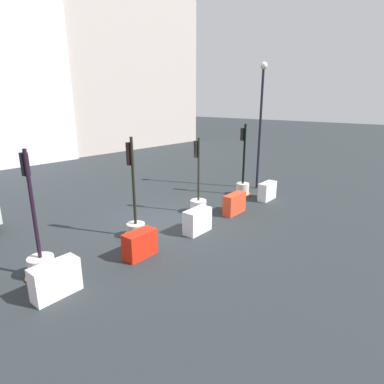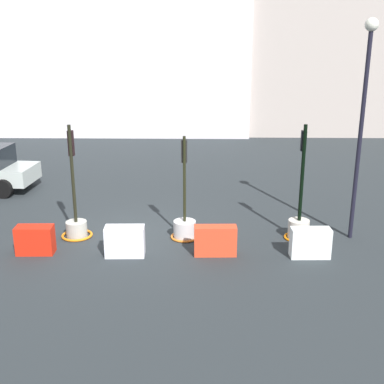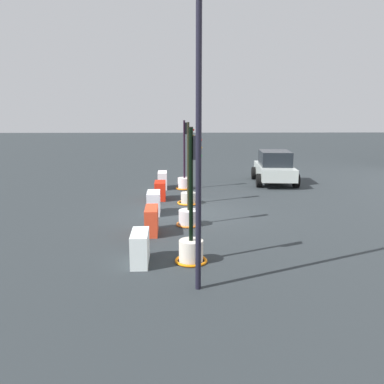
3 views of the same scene
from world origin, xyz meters
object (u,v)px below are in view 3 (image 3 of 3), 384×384
traffic_light_0 (185,179)px  construction_barrier_2 (154,203)px  traffic_light_1 (189,192)px  construction_barrier_1 (160,191)px  traffic_light_3 (191,241)px  construction_barrier_3 (152,220)px  construction_barrier_0 (162,180)px  traffic_light_2 (189,212)px  construction_barrier_4 (140,248)px  street_lamp_post (199,99)px  car_silver_hatchback (274,167)px

traffic_light_0 → construction_barrier_2: (4.89, -1.18, -0.07)m
traffic_light_0 → traffic_light_1: size_ratio=1.00×
traffic_light_0 → construction_barrier_1: (2.41, -1.07, -0.09)m
traffic_light_3 → construction_barrier_3: 2.76m
construction_barrier_0 → construction_barrier_2: (5.04, -0.08, -0.00)m
traffic_light_0 → construction_barrier_0: traffic_light_0 is taller
traffic_light_2 → construction_barrier_4: traffic_light_2 is taller
traffic_light_0 → street_lamp_post: (11.38, 0.24, 3.52)m
traffic_light_3 → construction_barrier_3: traffic_light_3 is taller
construction_barrier_0 → construction_barrier_4: bearing=-0.3°
construction_barrier_2 → construction_barrier_3: construction_barrier_2 is taller
traffic_light_1 → construction_barrier_3: size_ratio=2.90×
traffic_light_2 → construction_barrier_2: traffic_light_2 is taller
construction_barrier_2 → traffic_light_2: bearing=39.3°
traffic_light_1 → traffic_light_2: traffic_light_1 is taller
construction_barrier_3 → traffic_light_0: bearing=171.7°
construction_barrier_0 → street_lamp_post: 12.15m
traffic_light_3 → construction_barrier_4: (0.07, -1.29, -0.14)m
construction_barrier_3 → street_lamp_post: street_lamp_post is taller
traffic_light_0 → traffic_light_3: 9.82m
traffic_light_2 → construction_barrier_2: 2.04m
traffic_light_3 → construction_barrier_3: bearing=-154.3°
construction_barrier_0 → construction_barrier_1: (2.56, 0.03, -0.03)m
construction_barrier_0 → construction_barrier_1: construction_barrier_0 is taller
traffic_light_0 → traffic_light_2: traffic_light_0 is taller
traffic_light_1 → construction_barrier_2: bearing=-38.9°
traffic_light_0 → construction_barrier_1: 2.64m
construction_barrier_4 → car_silver_hatchback: bearing=152.4°
traffic_light_1 → street_lamp_post: size_ratio=0.54×
traffic_light_3 → construction_barrier_2: size_ratio=3.17×
construction_barrier_4 → car_silver_hatchback: (-11.42, 5.97, 0.46)m
traffic_light_2 → street_lamp_post: (4.92, 0.13, 3.57)m
construction_barrier_1 → car_silver_hatchback: (-3.94, 5.88, 0.47)m
traffic_light_0 → traffic_light_3: size_ratio=0.99×
construction_barrier_0 → street_lamp_post: street_lamp_post is taller
construction_barrier_1 → construction_barrier_4: bearing=-0.7°
traffic_light_2 → car_silver_hatchback: bearing=149.6°
construction_barrier_1 → car_silver_hatchback: size_ratio=0.25×
traffic_light_2 → construction_barrier_0: size_ratio=2.74×
construction_barrier_4 → street_lamp_post: 4.14m
construction_barrier_3 → construction_barrier_4: (2.55, -0.09, -0.00)m
construction_barrier_1 → construction_barrier_3: construction_barrier_3 is taller
construction_barrier_0 → construction_barrier_3: bearing=0.3°
construction_barrier_3 → car_silver_hatchback: (-8.87, 5.88, 0.45)m
traffic_light_0 → construction_barrier_3: size_ratio=2.90×
traffic_light_1 → construction_barrier_2: size_ratio=3.13×
traffic_light_3 → car_silver_hatchback: size_ratio=0.82×
traffic_light_3 → construction_barrier_2: traffic_light_3 is taller
traffic_light_2 → street_lamp_post: street_lamp_post is taller
car_silver_hatchback → street_lamp_post: bearing=-19.5°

